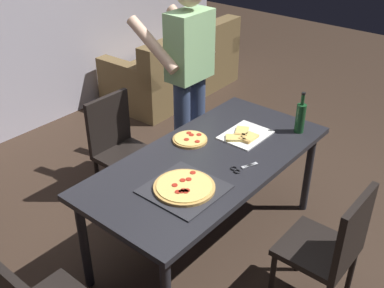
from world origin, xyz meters
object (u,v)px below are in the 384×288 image
Objects in this scene: chair_far_side at (119,144)px; couch at (177,70)px; pepperoni_pizza_on_tray at (184,188)px; chair_near_camera at (332,245)px; kitchen_scissors at (240,168)px; wine_bottle at (300,117)px; second_pizza_plain at (190,139)px; dining_table at (209,167)px; person_serving_pizza at (188,72)px.

chair_far_side is 0.52× the size of couch.
chair_far_side is 2.07× the size of pepperoni_pizza_on_tray.
couch is (1.90, 2.91, -0.21)m from chair_near_camera.
chair_far_side is 1.19m from kitchen_scissors.
second_pizza_plain is at bearing 139.43° from wine_bottle.
pepperoni_pizza_on_tray is (-0.38, -0.11, 0.09)m from dining_table.
dining_table is 9.21× the size of kitchen_scissors.
pepperoni_pizza_on_tray is 1.38× the size of wine_bottle.
couch is at bearing 29.21° from chair_far_side.
couch is 8.75× the size of kitchen_scissors.
person_serving_pizza reaches higher than couch.
dining_table is at bearing -131.10° from person_serving_pizza.
pepperoni_pizza_on_tray is (-0.38, 0.81, 0.25)m from chair_near_camera.
wine_bottle is (0.71, -0.29, 0.19)m from dining_table.
dining_table is at bearing -133.75° from couch.
chair_near_camera is 1.85m from chair_far_side.
couch reaches higher than second_pizza_plain.
wine_bottle is (0.71, 0.64, 0.36)m from chair_near_camera.
dining_table is 2.78m from couch.
wine_bottle reaches higher than chair_far_side.
wine_bottle reaches higher than chair_near_camera.
wine_bottle reaches higher than kitchen_scissors.
kitchen_scissors is at bearing -130.18° from couch.
chair_far_side is 0.73m from second_pizza_plain.
person_serving_pizza is at bearing 41.28° from second_pizza_plain.
person_serving_pizza is at bearing -19.76° from chair_far_side.
pepperoni_pizza_on_tray is (-0.38, -1.03, 0.25)m from chair_far_side.
chair_near_camera is at bearing -91.80° from kitchen_scissors.
chair_far_side reaches higher than kitchen_scissors.
second_pizza_plain is (0.09, -0.68, 0.25)m from chair_far_side.
person_serving_pizza is (0.61, 0.70, 0.32)m from dining_table.
pepperoni_pizza_on_tray is at bearing -110.41° from chair_far_side.
couch is (1.90, 1.06, -0.21)m from chair_far_side.
wine_bottle is at bearing -117.67° from couch.
wine_bottle is at bearing -59.54° from chair_far_side.
person_serving_pizza reaches higher than second_pizza_plain.
pepperoni_pizza_on_tray is (-2.29, -2.10, 0.46)m from couch.
wine_bottle is at bearing 41.90° from chair_near_camera.
chair_near_camera is 0.72m from kitchen_scissors.
person_serving_pizza is at bearing -135.12° from couch.
kitchen_scissors is (-1.88, -2.23, 0.45)m from couch.
kitchen_scissors is (0.02, -1.16, 0.24)m from chair_far_side.
chair_far_side is (0.00, 0.92, -0.17)m from dining_table.
pepperoni_pizza_on_tray reaches higher than kitchen_scissors.
chair_far_side is 1.13m from pepperoni_pizza_on_tray.
person_serving_pizza reaches higher than kitchen_scissors.
second_pizza_plain is (0.09, 0.24, 0.08)m from dining_table.
kitchen_scissors is (-0.59, -0.94, -0.24)m from person_serving_pizza.
wine_bottle is 1.27× the size of second_pizza_plain.
chair_near_camera is 0.93m from pepperoni_pizza_on_tray.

